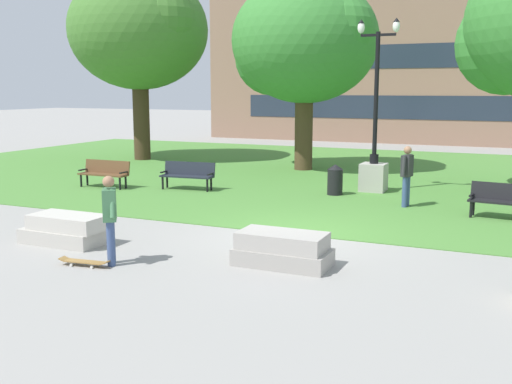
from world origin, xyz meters
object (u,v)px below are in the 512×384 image
trash_bin (335,179)px  person_skateboarder (110,215)px  lamp_post_right (374,158)px  person_bystander_near_lawn (407,173)px  park_bench_near_left (506,199)px  park_bench_far_left (105,172)px  skateboard (84,262)px  park_bench_near_right (188,174)px  concrete_block_center (66,230)px  concrete_block_left (282,250)px

trash_bin → person_skateboarder: bearing=-101.0°
lamp_post_right → person_bystander_near_lawn: bearing=-57.1°
park_bench_near_left → park_bench_far_left: 12.53m
skateboard → park_bench_near_right: size_ratio=0.56×
concrete_block_center → person_bystander_near_lawn: size_ratio=1.09×
trash_bin → lamp_post_right: bearing=50.9°
concrete_block_center → park_bench_near_left: 10.76m
park_bench_near_left → trash_bin: bearing=161.4°
park_bench_far_left → person_bystander_near_lawn: (9.90, 0.68, 0.44)m
skateboard → person_bystander_near_lawn: bearing=61.2°
concrete_block_center → lamp_post_right: bearing=63.7°
skateboard → trash_bin: bearing=77.0°
person_skateboarder → lamp_post_right: 10.50m
park_bench_far_left → skateboard: bearing=-54.6°
skateboard → lamp_post_right: 10.95m
park_bench_near_right → concrete_block_left: bearing=-48.4°
park_bench_far_left → concrete_block_left: bearing=-34.3°
park_bench_near_right → person_bystander_near_lawn: bearing=-0.5°
park_bench_far_left → person_bystander_near_lawn: size_ratio=1.05×
concrete_block_center → trash_bin: (3.63, 8.10, 0.20)m
park_bench_near_right → lamp_post_right: bearing=20.7°
concrete_block_left → skateboard: 3.75m
concrete_block_center → lamp_post_right: size_ratio=0.34×
concrete_block_left → person_bystander_near_lawn: person_bystander_near_lawn is taller
person_skateboarder → trash_bin: size_ratio=1.78×
skateboard → lamp_post_right: bearing=73.5°
person_skateboarder → park_bench_near_left: person_skateboarder is taller
person_skateboarder → park_bench_far_left: 9.29m
park_bench_near_left → person_bystander_near_lawn: person_bystander_near_lawn is taller
lamp_post_right → person_bystander_near_lawn: (1.43, -2.21, -0.13)m
concrete_block_center → lamp_post_right: 10.36m
concrete_block_center → person_bystander_near_lawn: person_bystander_near_lawn is taller
park_bench_near_left → park_bench_far_left: size_ratio=1.03×
trash_bin → concrete_block_center: bearing=-114.1°
park_bench_near_right → lamp_post_right: lamp_post_right is taller
park_bench_near_right → person_bystander_near_lawn: size_ratio=1.08×
trash_bin → skateboard: bearing=-103.0°
person_skateboarder → park_bench_far_left: (-5.78, 7.26, -0.43)m
person_skateboarder → skateboard: (-0.41, -0.30, -0.88)m
concrete_block_center → park_bench_far_left: 7.47m
park_bench_near_left → person_skateboarder: bearing=-132.8°
park_bench_far_left → concrete_block_center: bearing=-58.5°
person_skateboarder → skateboard: size_ratio=1.65×
skateboard → park_bench_near_left: 10.45m
concrete_block_left → park_bench_near_left: (3.76, 6.04, 0.23)m
concrete_block_left → person_skateboarder: 3.32m
concrete_block_left → skateboard: concrete_block_left is taller
concrete_block_center → park_bench_near_left: park_bench_near_left is taller
park_bench_far_left → person_bystander_near_lawn: person_bystander_near_lawn is taller
concrete_block_left → lamp_post_right: bearing=92.0°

